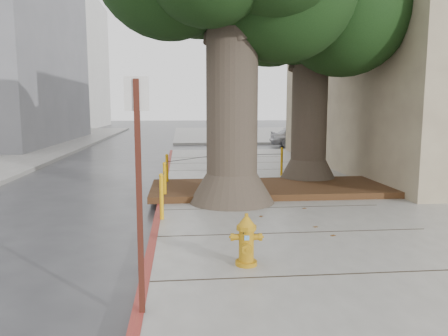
% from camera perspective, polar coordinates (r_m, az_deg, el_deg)
% --- Properties ---
extents(ground, '(140.00, 140.00, 0.00)m').
position_cam_1_polar(ground, '(8.01, 5.45, -9.54)').
color(ground, '#28282B').
rests_on(ground, ground).
extents(sidewalk_far, '(16.00, 20.00, 0.15)m').
position_cam_1_polar(sidewalk_far, '(38.31, 5.65, 4.48)').
color(sidewalk_far, slate).
rests_on(sidewalk_far, ground).
extents(curb_red, '(0.14, 26.00, 0.16)m').
position_cam_1_polar(curb_red, '(10.28, -8.35, -5.22)').
color(curb_red, maroon).
rests_on(curb_red, ground).
extents(planter_bed, '(6.40, 2.60, 0.16)m').
position_cam_1_polar(planter_bed, '(11.85, 6.12, -2.65)').
color(planter_bed, black).
rests_on(planter_bed, sidewalk_main).
extents(building_far_white, '(12.00, 18.00, 15.00)m').
position_cam_1_polar(building_far_white, '(54.97, -22.60, 12.73)').
color(building_far_white, silver).
rests_on(building_far_white, ground).
extents(building_side_white, '(10.00, 10.00, 9.00)m').
position_cam_1_polar(building_side_white, '(37.85, 22.28, 10.59)').
color(building_side_white, silver).
rests_on(building_side_white, ground).
extents(building_side_grey, '(12.00, 14.00, 12.00)m').
position_cam_1_polar(building_side_grey, '(46.10, 25.58, 11.71)').
color(building_side_grey, slate).
rests_on(building_side_grey, ground).
extents(tree_far, '(4.50, 3.80, 7.17)m').
position_cam_1_polar(tree_far, '(13.72, 12.68, 18.78)').
color(tree_far, '#4C3F33').
rests_on(tree_far, sidewalk_main).
extents(bollard_ring, '(3.79, 5.39, 0.95)m').
position_cam_1_polar(bollard_ring, '(12.01, -2.59, -0.36)').
color(bollard_ring, '#D6970B').
rests_on(bollard_ring, sidewalk_main).
extents(fire_hydrant, '(0.40, 0.36, 0.76)m').
position_cam_1_polar(fire_hydrant, '(6.33, 2.94, -9.39)').
color(fire_hydrant, '#B78012').
rests_on(fire_hydrant, sidewalk_main).
extents(signpost, '(0.26, 0.06, 2.57)m').
position_cam_1_polar(signpost, '(4.74, -11.06, -1.93)').
color(signpost, '#471911').
rests_on(signpost, sidewalk_main).
extents(car_silver, '(3.89, 1.82, 1.29)m').
position_cam_1_polar(car_silver, '(27.00, 10.08, 4.14)').
color(car_silver, '#B4B5BA').
rests_on(car_silver, ground).
extents(car_red, '(3.80, 1.37, 1.25)m').
position_cam_1_polar(car_red, '(29.88, 19.82, 4.11)').
color(car_red, maroon).
rests_on(car_red, ground).
extents(car_dark, '(2.07, 4.09, 1.14)m').
position_cam_1_polar(car_dark, '(29.35, -27.08, 3.54)').
color(car_dark, black).
rests_on(car_dark, ground).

